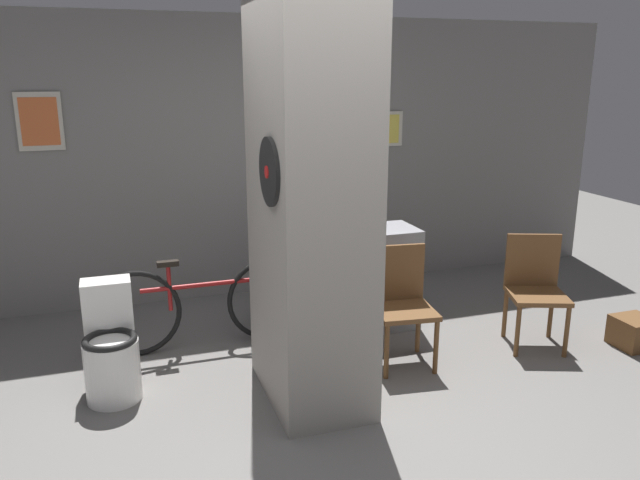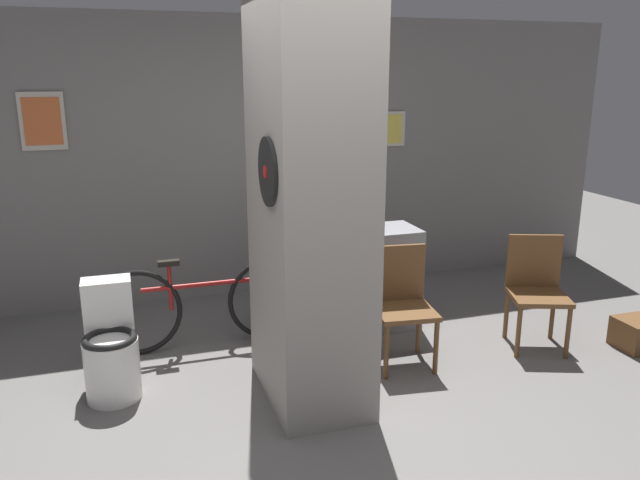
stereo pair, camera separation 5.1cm
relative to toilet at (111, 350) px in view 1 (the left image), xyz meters
name	(u,v)px [view 1 (the left image)]	position (x,y,z in m)	size (l,w,h in m)	color
ground_plane	(322,434)	(1.17, -0.90, -0.32)	(14.00, 14.00, 0.00)	slate
wall_back	(231,160)	(1.17, 1.73, 0.98)	(8.00, 0.09, 2.60)	gray
pillar_center	(310,204)	(1.26, -0.40, 0.98)	(0.62, 1.00, 2.60)	gray
counter_shelf	(337,282)	(1.78, 0.53, 0.10)	(1.36, 0.44, 0.85)	gray
toilet	(111,350)	(0.00, 0.00, 0.00)	(0.36, 0.52, 0.75)	white
chair_near_pillar	(401,300)	(2.04, -0.14, 0.16)	(0.47, 0.47, 0.87)	brown
chair_by_doorway	(535,286)	(3.17, -0.19, 0.16)	(0.54, 0.54, 0.87)	brown
bicycle	(205,304)	(0.70, 0.56, 0.03)	(1.71, 0.42, 0.73)	black
bottle_tall	(364,219)	(1.99, 0.47, 0.64)	(0.08, 0.08, 0.30)	#19598C
bottle_short	(344,220)	(1.87, 0.59, 0.60)	(0.09, 0.09, 0.22)	olive
floor_crate	(634,332)	(3.90, -0.51, -0.21)	(0.29, 0.29, 0.24)	brown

